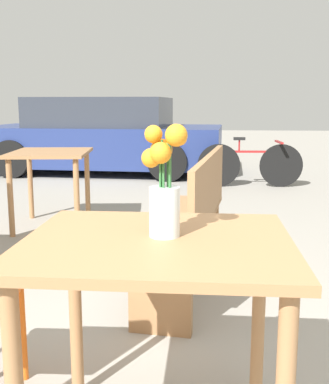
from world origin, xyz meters
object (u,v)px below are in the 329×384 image
at_px(table_front, 158,276).
at_px(bench_middle, 194,218).
at_px(flower_vase, 164,186).
at_px(parked_car, 103,137).
at_px(table_back, 51,164).
at_px(bicycle, 250,164).

distance_m(table_front, bench_middle, 1.53).
height_order(flower_vase, parked_car, parked_car).
bearing_deg(table_back, bicycle, 49.49).
height_order(bench_middle, parked_car, parked_car).
xyz_separation_m(bench_middle, bicycle, (0.70, 3.85, -0.14)).
bearing_deg(bicycle, parked_car, 150.61).
bearing_deg(bicycle, flower_vase, -98.06).
distance_m(flower_vase, parked_car, 6.89).
bearing_deg(bicycle, table_back, -130.51).
distance_m(flower_vase, table_back, 3.21).
relative_size(flower_vase, parked_car, 0.09).
height_order(table_front, bicycle, table_front).
xyz_separation_m(bench_middle, parked_car, (-1.69, 5.19, 0.15)).
bearing_deg(parked_car, flower_vase, -76.28).
height_order(bench_middle, table_back, bench_middle).
height_order(flower_vase, bicycle, flower_vase).
relative_size(table_front, parked_car, 0.20).
xyz_separation_m(flower_vase, parked_car, (-1.63, 6.69, -0.31)).
distance_m(bench_middle, table_back, 1.98).
relative_size(table_back, parked_car, 0.22).
bearing_deg(parked_car, table_front, -76.49).
relative_size(bench_middle, bicycle, 1.02).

